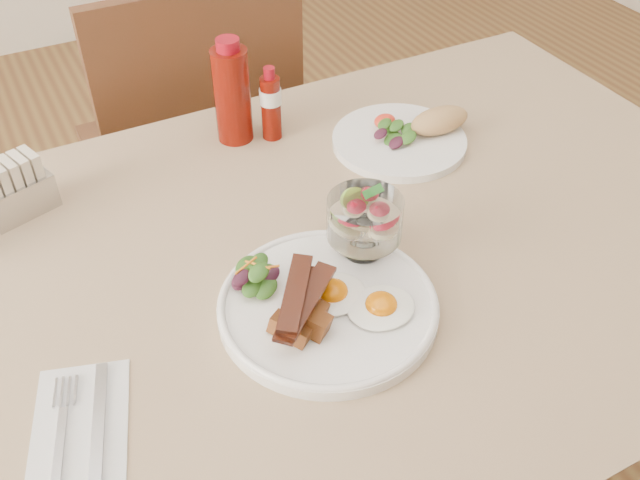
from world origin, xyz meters
The scene contains 12 objects.
table centered at (0.00, 0.00, 0.66)m, with size 1.33×0.88×0.75m.
chair_far centered at (0.00, 0.66, 0.52)m, with size 0.42×0.42×0.93m.
main_plate centered at (-0.07, -0.10, 0.76)m, with size 0.28×0.28×0.02m, color white.
fried_eggs centered at (-0.04, -0.12, 0.77)m, with size 0.15×0.14×0.02m.
bacon_potato_pile centered at (-0.12, -0.12, 0.79)m, with size 0.11×0.11×0.05m.
side_salad centered at (-0.14, -0.03, 0.78)m, with size 0.07×0.06×0.04m.
fruit_cup centered at (0.02, -0.04, 0.82)m, with size 0.10×0.10×0.10m.
second_plate centered at (0.23, 0.18, 0.77)m, with size 0.24×0.22×0.06m.
ketchup_bottle centered at (-0.02, 0.33, 0.84)m, with size 0.08×0.08×0.18m.
hot_sauce_bottle centered at (0.04, 0.30, 0.81)m, with size 0.04×0.04×0.13m.
sugar_caddy centered at (-0.38, 0.29, 0.79)m, with size 0.11×0.08×0.09m.
napkin_cutlery centered at (-0.39, -0.14, 0.75)m, with size 0.15×0.21×0.01m.
Camera 1 is at (-0.37, -0.65, 1.42)m, focal length 40.00 mm.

